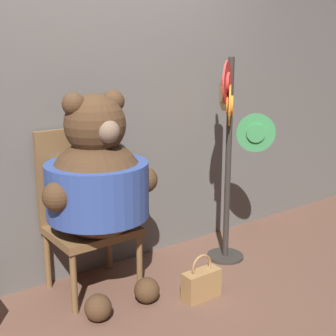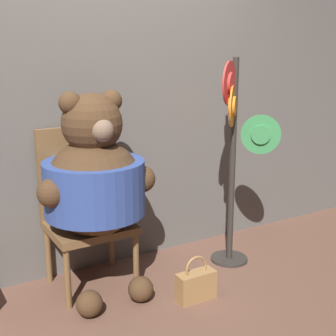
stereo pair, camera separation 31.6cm
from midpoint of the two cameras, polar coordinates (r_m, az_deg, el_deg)
The scene contains 6 objects.
ground_plane at distance 3.16m, azimuth -6.90°, elevation -15.47°, with size 14.00×14.00×0.00m, color brown.
wall_back at distance 3.29m, azimuth -12.52°, elevation 6.58°, with size 8.00×0.10×2.28m.
chair at distance 3.17m, azimuth -13.01°, elevation -4.82°, with size 0.53×0.46×1.06m.
teddy_bear at distance 2.96m, azimuth -11.60°, elevation -1.85°, with size 0.77×0.69×1.32m.
hat_display_rack at distance 3.37m, azimuth 5.10°, elevation 3.07°, with size 0.50×0.48×1.51m.
handbag_on_ground at distance 3.09m, azimuth 1.09°, elevation -13.93°, with size 0.26×0.11×0.30m.
Camera 1 is at (-1.45, -2.32, 1.56)m, focal length 50.00 mm.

